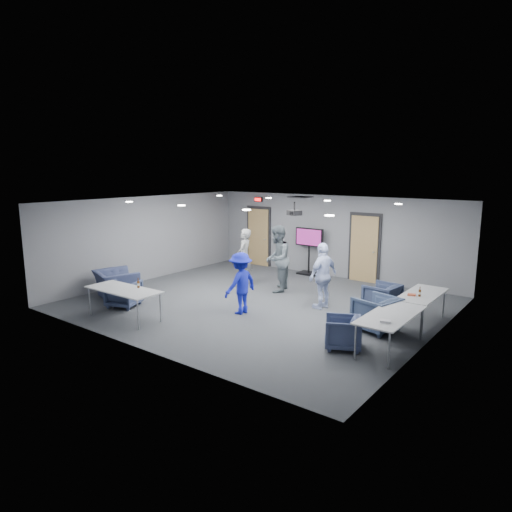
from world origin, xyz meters
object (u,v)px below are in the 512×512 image
Objects in this scene: chair_front_a at (124,293)px; projector at (294,213)px; bottle_front at (138,284)px; bottle_right at (420,293)px; person_d at (241,283)px; chair_right_c at (343,333)px; chair_right_b at (376,313)px; person_b at (277,259)px; person_a at (244,257)px; table_right_b at (391,316)px; table_front_left at (123,291)px; chair_front_b at (116,284)px; table_right_a at (422,296)px; tv_stand at (309,248)px; chair_right_a at (382,297)px; person_c at (323,276)px.

projector is (3.17, 3.23, 2.06)m from chair_front_a.
bottle_right is at bearing 30.65° from bottle_front.
chair_right_c is (3.06, -0.51, -0.45)m from person_d.
person_b is at bearing -96.30° from chair_right_b.
person_a is 3.95m from chair_front_a.
person_d is 2.02× the size of chair_front_a.
person_d is at bearing 89.89° from table_right_b.
projector reaches higher than table_front_left.
bottle_front is at bearing -39.12° from person_b.
bottle_right reaches higher than chair_front_a.
chair_front_a is (-2.79, -1.41, -0.42)m from person_d.
person_a is at bearing -126.64° from chair_front_a.
chair_front_b reaches higher than table_right_a.
tv_stand is 3.96× the size of projector.
chair_right_a is at bearing -147.89° from chair_right_b.
chair_front_b is at bearing -60.18° from chair_right_b.
person_c is 0.88× the size of table_right_b.
chair_right_c is at bearing 47.52° from person_c.
table_front_left is at bearing -41.20° from chair_right_a.
chair_right_c is (0.32, -2.80, -0.04)m from chair_right_a.
chair_right_b is at bearing 179.17° from chair_front_a.
chair_front_b is 8.06m from table_right_a.
person_d is 3.84× the size of projector.
chair_right_b is at bearing -43.75° from tv_stand.
table_right_b is 6.68m from tv_stand.
chair_right_a is at bearing 70.37° from table_right_a.
person_d is 6.33× the size of bottle_front.
chair_right_c is 0.61× the size of chair_front_b.
person_c is 1.11× the size of person_d.
person_b is 2.56× the size of chair_front_a.
chair_right_c is at bearing -53.25° from tv_stand.
person_d is at bearing -126.86° from chair_right_c.
person_c reaches higher than table_right_a.
person_c is at bearing -165.87° from chair_front_a.
bottle_front is at bearing 177.93° from chair_front_b.
table_front_left reaches higher than chair_right_c.
person_c is at bearing 96.54° from table_right_a.
chair_right_b is at bearing 55.24° from person_a.
bottle_front is 6.56m from bottle_right.
table_front_left is (0.81, -0.60, 0.34)m from chair_front_a.
person_a is 2.28× the size of chair_front_a.
table_right_b is at bearing 41.49° from person_b.
table_right_a is 1.90m from table_right_b.
chair_front_b is at bearing -70.05° from person_d.
person_a is 3.91m from chair_front_b.
chair_right_c is at bearing -110.73° from bottle_right.
chair_front_a is 0.65× the size of chair_front_b.
person_a is 4.39m from table_front_left.
bottle_front is at bearing 53.77° from table_front_left.
chair_right_c is 0.40× the size of table_right_a.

